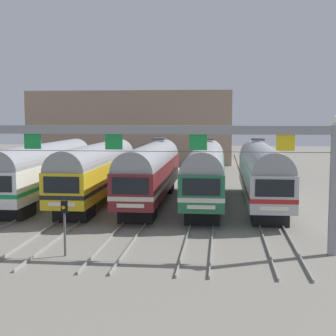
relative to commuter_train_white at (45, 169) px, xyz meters
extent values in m
plane|color=gray|center=(8.68, 0.01, -2.69)|extent=(160.00, 160.00, 0.00)
cube|color=gray|center=(-0.72, 17.01, -2.61)|extent=(0.07, 70.00, 0.15)
cube|color=gray|center=(0.72, 17.01, -2.61)|extent=(0.07, 70.00, 0.15)
cube|color=gray|center=(3.62, 17.01, -2.61)|extent=(0.07, 70.00, 0.15)
cube|color=gray|center=(5.06, 17.01, -2.61)|extent=(0.07, 70.00, 0.15)
cube|color=gray|center=(7.96, 17.01, -2.61)|extent=(0.07, 70.00, 0.15)
cube|color=gray|center=(9.40, 17.01, -2.61)|extent=(0.07, 70.00, 0.15)
cube|color=gray|center=(12.30, 17.01, -2.61)|extent=(0.07, 70.00, 0.15)
cube|color=gray|center=(13.74, 17.01, -2.61)|extent=(0.07, 70.00, 0.15)
cube|color=gray|center=(16.64, 17.01, -2.61)|extent=(0.07, 70.00, 0.15)
cube|color=gray|center=(18.08, 17.01, -2.61)|extent=(0.07, 70.00, 0.15)
cube|color=white|center=(0.00, 0.01, -0.46)|extent=(2.85, 18.00, 2.35)
cube|color=#198C4C|center=(0.00, 0.01, -0.81)|extent=(2.88, 18.02, 0.28)
cylinder|color=gray|center=(0.00, 0.01, 0.71)|extent=(2.74, 17.64, 2.74)
cube|color=black|center=(0.00, -6.29, -2.16)|extent=(2.28, 2.60, 1.05)
cube|color=black|center=(0.00, 6.31, -2.16)|extent=(2.28, 2.60, 1.05)
cube|color=gold|center=(4.34, 0.01, -0.46)|extent=(2.85, 18.00, 2.35)
cube|color=black|center=(4.34, 0.01, -0.81)|extent=(2.88, 18.02, 0.28)
cylinder|color=gray|center=(4.34, 0.01, 0.71)|extent=(2.74, 17.64, 2.74)
cube|color=black|center=(4.34, -9.01, 0.01)|extent=(2.28, 0.06, 1.03)
cube|color=silver|center=(4.34, -9.01, -1.21)|extent=(1.71, 0.05, 0.24)
cube|color=black|center=(4.34, -6.29, -2.16)|extent=(2.28, 2.60, 1.05)
cube|color=black|center=(4.34, 6.31, -2.16)|extent=(2.28, 2.60, 1.05)
cube|color=maroon|center=(8.68, 0.01, -0.46)|extent=(2.85, 18.00, 2.35)
cube|color=beige|center=(8.68, 0.01, -0.81)|extent=(2.88, 18.02, 0.28)
cylinder|color=gray|center=(8.68, 0.01, 0.71)|extent=(2.74, 17.64, 2.74)
cube|color=black|center=(8.68, -9.01, 0.01)|extent=(2.28, 0.06, 1.03)
cube|color=silver|center=(8.68, -9.01, -1.21)|extent=(1.71, 0.05, 0.24)
cube|color=black|center=(8.68, -6.29, -2.16)|extent=(2.28, 2.60, 1.05)
cube|color=black|center=(8.68, 6.31, -2.16)|extent=(2.28, 2.60, 1.05)
cube|color=#4C4C51|center=(8.68, 5.05, 2.26)|extent=(1.10, 1.10, 0.20)
cube|color=#236B42|center=(13.02, 0.01, -0.46)|extent=(2.85, 18.00, 2.35)
cube|color=silver|center=(13.02, 0.01, -0.81)|extent=(2.88, 18.02, 0.28)
cylinder|color=gray|center=(13.02, 0.01, 0.71)|extent=(2.74, 17.64, 2.74)
cube|color=black|center=(13.02, -9.01, 0.01)|extent=(2.28, 0.06, 1.03)
cube|color=silver|center=(13.02, -9.01, -1.21)|extent=(1.71, 0.05, 0.24)
cube|color=black|center=(13.02, -6.29, -2.16)|extent=(2.28, 2.60, 1.05)
cube|color=black|center=(13.02, 6.31, -2.16)|extent=(2.28, 2.60, 1.05)
cube|color=#4C4C51|center=(13.02, 5.05, 2.26)|extent=(1.10, 1.10, 0.20)
cube|color=#B2B5BA|center=(17.36, 0.01, -0.46)|extent=(2.85, 18.00, 2.35)
cube|color=#B21E1E|center=(17.36, 0.01, -0.81)|extent=(2.88, 18.02, 0.28)
cylinder|color=gray|center=(17.36, 0.01, 0.71)|extent=(2.74, 17.64, 2.74)
cube|color=black|center=(17.36, -9.01, 0.01)|extent=(2.28, 0.06, 1.03)
cube|color=silver|center=(17.36, -9.01, -1.21)|extent=(1.71, 0.05, 0.24)
cube|color=black|center=(17.36, -6.29, -2.16)|extent=(2.28, 2.60, 1.05)
cube|color=black|center=(17.36, 6.31, -2.16)|extent=(2.28, 2.60, 1.05)
cube|color=#4C4C51|center=(17.36, 5.05, 2.26)|extent=(1.10, 1.10, 0.20)
cube|color=gray|center=(19.76, -13.49, 0.56)|extent=(0.36, 0.36, 6.50)
cube|color=gray|center=(8.68, -13.49, 3.56)|extent=(22.16, 0.32, 0.44)
cube|color=#198C3F|center=(4.34, -13.49, 2.94)|extent=(0.90, 0.08, 0.80)
cube|color=#198C3F|center=(8.68, -13.49, 2.94)|extent=(0.90, 0.08, 0.80)
cube|color=#198C3F|center=(13.02, -13.49, 2.94)|extent=(0.90, 0.08, 0.80)
cube|color=yellow|center=(17.36, -13.49, 2.94)|extent=(0.90, 0.08, 0.80)
sphere|color=white|center=(19.76, -13.49, 4.06)|extent=(0.44, 0.44, 0.44)
cylinder|color=#3F382D|center=(8.68, -13.49, 2.46)|extent=(22.16, 0.03, 0.03)
cylinder|color=#59595E|center=(6.51, -15.14, -1.27)|extent=(0.12, 0.12, 2.83)
cube|color=black|center=(6.51, -15.14, -0.20)|extent=(0.28, 0.24, 0.60)
sphere|color=orange|center=(6.51, -15.28, -0.20)|extent=(0.18, 0.18, 0.18)
cube|color=gray|center=(0.71, 36.13, 2.62)|extent=(29.94, 10.00, 10.62)
camera|label=1|loc=(14.17, -38.54, 4.24)|focal=52.96mm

